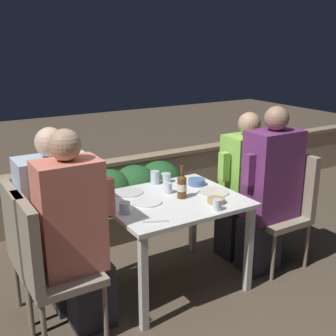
# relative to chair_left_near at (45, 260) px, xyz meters

# --- Properties ---
(ground_plane) EXTENTS (16.00, 16.00, 0.00)m
(ground_plane) POSITION_rel_chair_left_near_xyz_m (0.99, 0.14, -0.56)
(ground_plane) COLOR brown
(parapet_wall) EXTENTS (9.00, 0.18, 0.61)m
(parapet_wall) POSITION_rel_chair_left_near_xyz_m (0.99, 1.66, -0.25)
(parapet_wall) COLOR tan
(parapet_wall) RESTS_ON ground_plane
(dining_table) EXTENTS (0.99, 0.83, 0.71)m
(dining_table) POSITION_rel_chair_left_near_xyz_m (0.99, 0.14, 0.06)
(dining_table) COLOR white
(dining_table) RESTS_ON ground_plane
(planter_hedge) EXTENTS (1.00, 0.47, 0.68)m
(planter_hedge) POSITION_rel_chair_left_near_xyz_m (1.19, 1.13, -0.18)
(planter_hedge) COLOR brown
(planter_hedge) RESTS_ON ground_plane
(chair_left_near) EXTENTS (0.45, 0.44, 0.96)m
(chair_left_near) POSITION_rel_chair_left_near_xyz_m (0.00, 0.00, 0.00)
(chair_left_near) COLOR gray
(chair_left_near) RESTS_ON ground_plane
(person_coral_top) EXTENTS (0.48, 0.26, 1.35)m
(person_coral_top) POSITION_rel_chair_left_near_xyz_m (0.21, 0.00, 0.12)
(person_coral_top) COLOR #282833
(person_coral_top) RESTS_ON ground_plane
(chair_left_far) EXTENTS (0.45, 0.44, 0.96)m
(chair_left_far) POSITION_rel_chair_left_near_xyz_m (-0.01, 0.27, 0.00)
(chair_left_far) COLOR gray
(chair_left_far) RESTS_ON ground_plane
(person_blue_shirt) EXTENTS (0.51, 0.26, 1.31)m
(person_blue_shirt) POSITION_rel_chair_left_near_xyz_m (0.19, 0.27, 0.10)
(person_blue_shirt) COLOR #282833
(person_blue_shirt) RESTS_ON ground_plane
(chair_right_near) EXTENTS (0.45, 0.44, 0.96)m
(chair_right_near) POSITION_rel_chair_left_near_xyz_m (2.00, -0.04, 0.00)
(chair_right_near) COLOR gray
(chair_right_near) RESTS_ON ground_plane
(person_purple_stripe) EXTENTS (0.50, 0.26, 1.35)m
(person_purple_stripe) POSITION_rel_chair_left_near_xyz_m (1.79, -0.04, 0.12)
(person_purple_stripe) COLOR #282833
(person_purple_stripe) RESTS_ON ground_plane
(chair_right_far) EXTENTS (0.45, 0.44, 0.96)m
(chair_right_far) POSITION_rel_chair_left_near_xyz_m (2.00, 0.27, 0.00)
(chair_right_far) COLOR gray
(chair_right_far) RESTS_ON ground_plane
(person_green_blouse) EXTENTS (0.48, 0.26, 1.27)m
(person_green_blouse) POSITION_rel_chair_left_near_xyz_m (1.79, 0.27, 0.08)
(person_green_blouse) COLOR #282833
(person_green_blouse) RESTS_ON ground_plane
(beer_bottle) EXTENTS (0.07, 0.07, 0.25)m
(beer_bottle) POSITION_rel_chair_left_near_xyz_m (1.06, 0.11, 0.25)
(beer_bottle) COLOR brown
(beer_bottle) RESTS_ON dining_table
(plate_0) EXTENTS (0.23, 0.23, 0.01)m
(plate_0) POSITION_rel_chair_left_near_xyz_m (0.77, 0.41, 0.16)
(plate_0) COLOR silver
(plate_0) RESTS_ON dining_table
(plate_1) EXTENTS (0.22, 0.22, 0.01)m
(plate_1) POSITION_rel_chair_left_near_xyz_m (0.79, 0.17, 0.16)
(plate_1) COLOR white
(plate_1) RESTS_ON dining_table
(plate_2) EXTENTS (0.24, 0.24, 0.01)m
(plate_2) POSITION_rel_chair_left_near_xyz_m (1.33, 0.08, 0.16)
(plate_2) COLOR silver
(plate_2) RESTS_ON dining_table
(bowl_0) EXTENTS (0.14, 0.14, 0.05)m
(bowl_0) POSITION_rel_chair_left_near_xyz_m (1.32, 0.30, 0.18)
(bowl_0) COLOR #4C709E
(bowl_0) RESTS_ON dining_table
(bowl_1) EXTENTS (0.13, 0.13, 0.04)m
(bowl_1) POSITION_rel_chair_left_near_xyz_m (1.22, -0.10, 0.18)
(bowl_1) COLOR tan
(bowl_1) RESTS_ON dining_table
(glass_cup_0) EXTENTS (0.06, 0.06, 0.08)m
(glass_cup_0) POSITION_rel_chair_left_near_xyz_m (1.14, -0.21, 0.19)
(glass_cup_0) COLOR silver
(glass_cup_0) RESTS_ON dining_table
(glass_cup_1) EXTENTS (0.08, 0.08, 0.08)m
(glass_cup_1) POSITION_rel_chair_left_near_xyz_m (0.58, 0.07, 0.19)
(glass_cup_1) COLOR silver
(glass_cup_1) RESTS_ON dining_table
(glass_cup_2) EXTENTS (0.07, 0.07, 0.11)m
(glass_cup_2) POSITION_rel_chair_left_near_xyz_m (1.05, 0.49, 0.21)
(glass_cup_2) COLOR silver
(glass_cup_2) RESTS_ON dining_table
(glass_cup_3) EXTENTS (0.06, 0.06, 0.08)m
(glass_cup_3) POSITION_rel_chair_left_near_xyz_m (1.03, 0.25, 0.20)
(glass_cup_3) COLOR silver
(glass_cup_3) RESTS_ON dining_table
(glass_cup_4) EXTENTS (0.08, 0.08, 0.08)m
(glass_cup_4) POSITION_rel_chair_left_near_xyz_m (1.14, 0.48, 0.19)
(glass_cup_4) COLOR silver
(glass_cup_4) RESTS_ON dining_table
(glass_cup_5) EXTENTS (0.07, 0.07, 0.11)m
(glass_cup_5) POSITION_rel_chair_left_near_xyz_m (0.56, 0.42, 0.21)
(glass_cup_5) COLOR silver
(glass_cup_5) RESTS_ON dining_table
(fork_0) EXTENTS (0.16, 0.09, 0.01)m
(fork_0) POSITION_rel_chair_left_near_xyz_m (0.68, -0.17, 0.16)
(fork_0) COLOR silver
(fork_0) RESTS_ON dining_table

